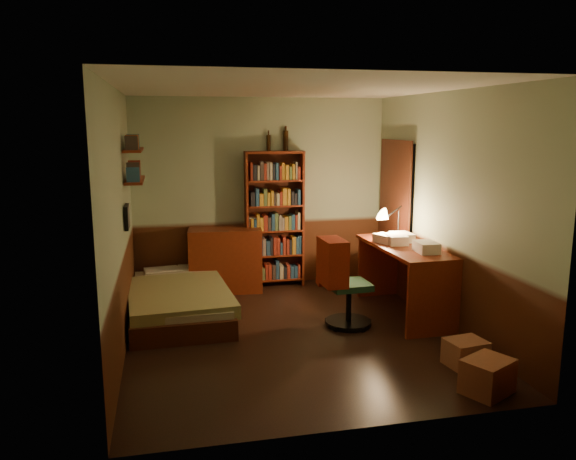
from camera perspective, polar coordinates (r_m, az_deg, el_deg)
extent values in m
cube|color=black|center=(6.22, 0.50, -10.52)|extent=(3.50, 4.00, 0.02)
cube|color=silver|center=(5.81, 0.54, 14.33)|extent=(3.50, 4.00, 0.02)
cube|color=#9BAF8D|center=(7.83, -2.76, 3.80)|extent=(3.50, 0.02, 2.60)
cube|color=#9BAF8D|center=(5.75, -16.84, 0.80)|extent=(0.02, 4.00, 2.60)
cube|color=#9BAF8D|center=(6.49, 15.85, 1.95)|extent=(0.02, 4.00, 2.60)
cube|color=#9BAF8D|center=(3.98, 6.99, -3.13)|extent=(3.50, 0.02, 2.60)
cube|color=black|center=(7.68, 10.93, 1.21)|extent=(0.06, 0.90, 2.00)
cube|color=#39170D|center=(7.66, 10.69, 1.21)|extent=(0.02, 0.98, 2.08)
cube|color=olive|center=(6.85, -11.04, -5.97)|extent=(1.14, 2.05, 0.60)
cube|color=maroon|center=(7.67, -6.36, -3.00)|extent=(1.01, 0.58, 0.86)
cube|color=#B2B2B7|center=(7.75, -3.27, 0.93)|extent=(0.25, 0.19, 0.13)
cube|color=maroon|center=(7.75, -1.35, 1.06)|extent=(0.82, 0.30, 1.88)
cylinder|color=black|center=(7.74, -1.98, 8.84)|extent=(0.07, 0.07, 0.21)
cylinder|color=black|center=(7.79, -0.23, 9.07)|extent=(0.08, 0.08, 0.27)
cube|color=maroon|center=(6.84, 11.73, -4.98)|extent=(0.69, 1.58, 0.84)
cube|color=silver|center=(6.85, 9.87, -0.86)|extent=(0.28, 0.31, 0.10)
cone|color=black|center=(7.08, 11.19, 1.58)|extent=(0.22, 0.22, 0.61)
cube|color=#224D34|center=(6.34, 6.22, -5.66)|extent=(0.48, 0.43, 0.92)
cube|color=#B12D15|center=(5.98, 6.19, 0.43)|extent=(0.31, 0.47, 0.51)
cube|color=maroon|center=(6.79, -15.29, 4.91)|extent=(0.20, 0.90, 0.03)
cube|color=maroon|center=(6.77, -15.43, 7.85)|extent=(0.20, 0.90, 0.03)
cube|color=black|center=(6.35, -16.06, 1.29)|extent=(0.04, 0.32, 0.26)
cube|color=#A96646|center=(5.18, 19.61, -13.81)|extent=(0.50, 0.46, 0.30)
cube|color=#A96646|center=(5.66, 17.59, -11.81)|extent=(0.39, 0.34, 0.25)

